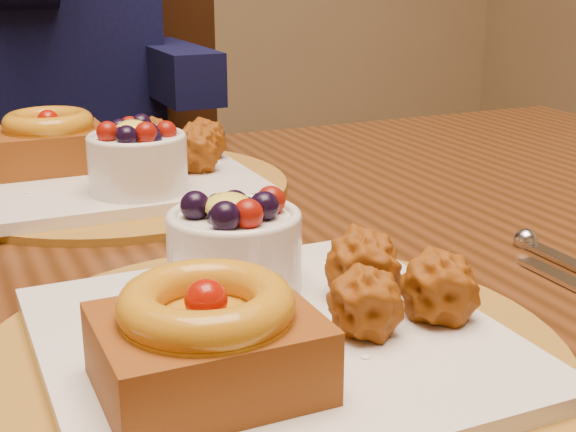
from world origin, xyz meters
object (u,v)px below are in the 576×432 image
(dining_table, at_px, (177,332))
(place_setting_far, at_px, (113,165))
(place_setting_near, at_px, (264,319))
(chair_far, at_px, (152,238))

(dining_table, xyz_separation_m, place_setting_far, (-0.00, 0.21, 0.11))
(place_setting_near, relative_size, place_setting_far, 1.00)
(chair_far, bearing_deg, place_setting_far, -124.10)
(dining_table, xyz_separation_m, chair_far, (0.16, 0.69, -0.15))
(dining_table, distance_m, place_setting_near, 0.24)
(place_setting_near, bearing_deg, dining_table, 89.10)
(place_setting_far, xyz_separation_m, chair_far, (0.16, 0.48, -0.26))
(place_setting_near, height_order, place_setting_far, place_setting_far)
(place_setting_far, relative_size, chair_far, 0.40)
(chair_far, bearing_deg, dining_table, -118.35)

